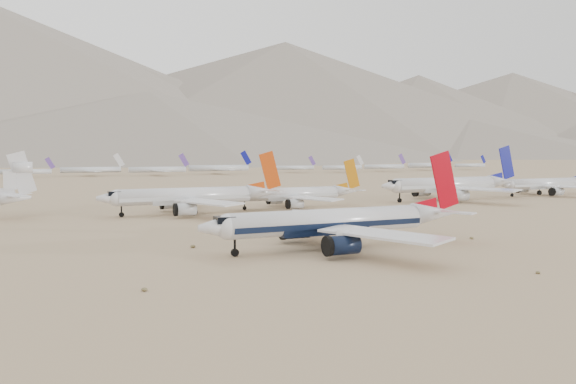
# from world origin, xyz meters

# --- Properties ---
(ground) EXTENTS (7000.00, 7000.00, 0.00)m
(ground) POSITION_xyz_m (0.00, 0.00, 0.00)
(ground) COLOR #81684B
(ground) RESTS_ON ground
(main_airliner) EXTENTS (51.34, 50.14, 18.12)m
(main_airliner) POSITION_xyz_m (-5.62, 3.06, 4.98)
(main_airliner) COLOR silver
(main_airliner) RESTS_ON ground
(row2_navy_widebody) EXTENTS (56.53, 55.28, 20.11)m
(row2_navy_widebody) POSITION_xyz_m (80.39, 75.26, 5.61)
(row2_navy_widebody) COLOR silver
(row2_navy_widebody) RESTS_ON ground
(row2_gold_tail) EXTENTS (43.53, 42.57, 15.50)m
(row2_gold_tail) POSITION_xyz_m (17.61, 73.72, 4.33)
(row2_gold_tail) COLOR silver
(row2_gold_tail) RESTS_ON ground
(row2_orange_tail) EXTENTS (50.56, 49.46, 18.03)m
(row2_orange_tail) POSITION_xyz_m (-16.47, 69.54, 5.06)
(row2_orange_tail) COLOR silver
(row2_orange_tail) RESTS_ON ground
(row2_blue_far) EXTENTS (46.58, 45.55, 16.55)m
(row2_blue_far) POSITION_xyz_m (131.16, 77.95, 4.61)
(row2_blue_far) COLOR silver
(row2_blue_far) RESTS_ON ground
(distant_storage_row) EXTENTS (615.29, 53.66, 15.82)m
(distant_storage_row) POSITION_xyz_m (40.49, 323.59, 4.43)
(distant_storage_row) COLOR silver
(distant_storage_row) RESTS_ON ground
(mountain_range) EXTENTS (7354.00, 3024.00, 470.00)m
(mountain_range) POSITION_xyz_m (70.18, 1648.01, 190.32)
(mountain_range) COLOR slate
(mountain_range) RESTS_ON ground
(foothills) EXTENTS (4637.50, 1395.00, 155.00)m
(foothills) POSITION_xyz_m (526.68, 1100.00, 67.15)
(foothills) COLOR slate
(foothills) RESTS_ON ground
(desert_scrub) EXTENTS (261.14, 121.67, 0.63)m
(desert_scrub) POSITION_xyz_m (-7.44, -31.90, 0.29)
(desert_scrub) COLOR brown
(desert_scrub) RESTS_ON ground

